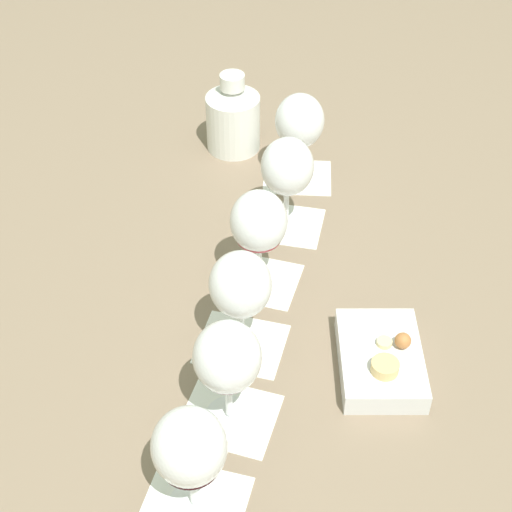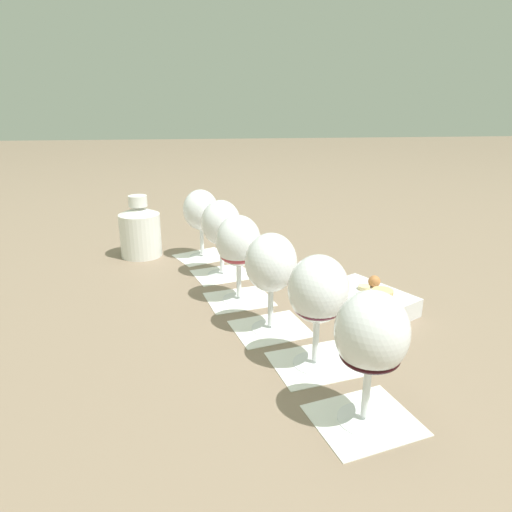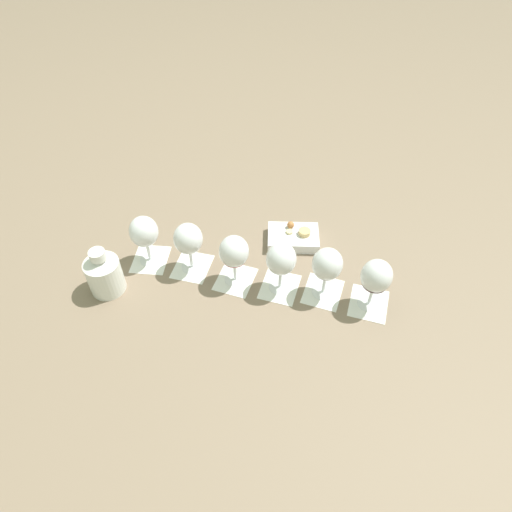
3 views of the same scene
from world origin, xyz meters
name	(u,v)px [view 3 (image 3 of 3)]	position (x,y,z in m)	size (l,w,h in m)	color
ground_plane	(257,281)	(0.00, 0.00, 0.00)	(8.00, 8.00, 0.00)	#7F6B56
tasting_card_0	(151,259)	(-0.31, -0.09, 0.00)	(0.14, 0.15, 0.00)	white
tasting_card_1	(192,267)	(-0.19, -0.05, 0.00)	(0.13, 0.14, 0.00)	white
tasting_card_2	(235,279)	(-0.05, -0.03, 0.00)	(0.12, 0.13, 0.00)	white
tasting_card_3	(280,287)	(0.07, 0.01, 0.00)	(0.13, 0.14, 0.00)	white
tasting_card_4	(323,292)	(0.18, 0.06, 0.00)	(0.12, 0.13, 0.00)	white
tasting_card_5	(369,303)	(0.30, 0.09, 0.00)	(0.13, 0.14, 0.00)	white
wine_glass_0	(144,234)	(-0.31, -0.09, 0.11)	(0.08, 0.08, 0.16)	white
wine_glass_1	(188,241)	(-0.19, -0.05, 0.11)	(0.08, 0.08, 0.16)	white
wine_glass_2	(234,253)	(-0.05, -0.03, 0.11)	(0.08, 0.08, 0.16)	white
wine_glass_3	(281,261)	(0.07, 0.01, 0.11)	(0.08, 0.08, 0.16)	white
wine_glass_4	(327,266)	(0.18, 0.06, 0.11)	(0.08, 0.08, 0.16)	white
wine_glass_5	(376,278)	(0.30, 0.09, 0.11)	(0.08, 0.08, 0.16)	white
ceramic_vase	(104,273)	(-0.34, -0.24, 0.06)	(0.10, 0.10, 0.15)	white
snack_dish	(293,237)	(0.01, 0.20, 0.02)	(0.19, 0.17, 0.05)	silver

